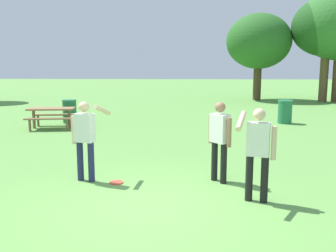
{
  "coord_description": "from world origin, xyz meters",
  "views": [
    {
      "loc": [
        0.69,
        -5.93,
        2.35
      ],
      "look_at": [
        0.29,
        2.41,
        1.0
      ],
      "focal_mm": 40.02,
      "sensor_mm": 36.0,
      "label": 1
    }
  ],
  "objects_px": {
    "picnic_table_near": "(52,113)",
    "person_catcher": "(85,135)",
    "person_bystander": "(220,136)",
    "tree_broad_center": "(259,42)",
    "trash_can_further_along": "(285,112)",
    "trash_can_beside_table": "(70,111)",
    "person_thrower": "(258,148)",
    "frisbee": "(116,182)",
    "tree_far_right": "(327,27)"
  },
  "relations": [
    {
      "from": "picnic_table_near",
      "to": "tree_far_right",
      "type": "distance_m",
      "value": 18.55
    },
    {
      "from": "picnic_table_near",
      "to": "person_catcher",
      "type": "bearing_deg",
      "value": -64.72
    },
    {
      "from": "trash_can_beside_table",
      "to": "tree_broad_center",
      "type": "bearing_deg",
      "value": 48.4
    },
    {
      "from": "trash_can_beside_table",
      "to": "trash_can_further_along",
      "type": "relative_size",
      "value": 1.0
    },
    {
      "from": "tree_broad_center",
      "to": "tree_far_right",
      "type": "height_order",
      "value": "tree_far_right"
    },
    {
      "from": "person_thrower",
      "to": "picnic_table_near",
      "type": "distance_m",
      "value": 9.81
    },
    {
      "from": "person_thrower",
      "to": "trash_can_beside_table",
      "type": "distance_m",
      "value": 10.72
    },
    {
      "from": "person_thrower",
      "to": "frisbee",
      "type": "bearing_deg",
      "value": 160.84
    },
    {
      "from": "person_bystander",
      "to": "tree_broad_center",
      "type": "xyz_separation_m",
      "value": [
        4.19,
        18.64,
        3.01
      ]
    },
    {
      "from": "frisbee",
      "to": "tree_broad_center",
      "type": "relative_size",
      "value": 0.05
    },
    {
      "from": "picnic_table_near",
      "to": "trash_can_further_along",
      "type": "bearing_deg",
      "value": 10.1
    },
    {
      "from": "frisbee",
      "to": "picnic_table_near",
      "type": "bearing_deg",
      "value": 119.26
    },
    {
      "from": "person_bystander",
      "to": "frisbee",
      "type": "xyz_separation_m",
      "value": [
        -2.08,
        -0.19,
        -0.93
      ]
    },
    {
      "from": "person_bystander",
      "to": "tree_broad_center",
      "type": "relative_size",
      "value": 0.28
    },
    {
      "from": "frisbee",
      "to": "tree_far_right",
      "type": "bearing_deg",
      "value": 59.85
    },
    {
      "from": "person_catcher",
      "to": "tree_far_right",
      "type": "relative_size",
      "value": 0.24
    },
    {
      "from": "person_catcher",
      "to": "frisbee",
      "type": "relative_size",
      "value": 5.95
    },
    {
      "from": "frisbee",
      "to": "picnic_table_near",
      "type": "height_order",
      "value": "picnic_table_near"
    },
    {
      "from": "trash_can_further_along",
      "to": "tree_broad_center",
      "type": "xyz_separation_m",
      "value": [
        0.81,
        10.62,
        3.47
      ]
    },
    {
      "from": "frisbee",
      "to": "tree_far_right",
      "type": "relative_size",
      "value": 0.04
    },
    {
      "from": "person_bystander",
      "to": "person_catcher",
      "type": "bearing_deg",
      "value": -178.68
    },
    {
      "from": "frisbee",
      "to": "trash_can_beside_table",
      "type": "height_order",
      "value": "trash_can_beside_table"
    },
    {
      "from": "person_bystander",
      "to": "picnic_table_near",
      "type": "bearing_deg",
      "value": 132.09
    },
    {
      "from": "person_catcher",
      "to": "trash_can_further_along",
      "type": "bearing_deg",
      "value": 52.93
    },
    {
      "from": "tree_far_right",
      "to": "frisbee",
      "type": "bearing_deg",
      "value": -120.15
    },
    {
      "from": "trash_can_beside_table",
      "to": "person_thrower",
      "type": "bearing_deg",
      "value": -55.61
    },
    {
      "from": "picnic_table_near",
      "to": "frisbee",
      "type": "bearing_deg",
      "value": -60.74
    },
    {
      "from": "person_bystander",
      "to": "trash_can_beside_table",
      "type": "bearing_deg",
      "value": 125.41
    },
    {
      "from": "trash_can_further_along",
      "to": "tree_broad_center",
      "type": "bearing_deg",
      "value": 85.65
    },
    {
      "from": "person_catcher",
      "to": "trash_can_further_along",
      "type": "distance_m",
      "value": 10.13
    },
    {
      "from": "person_catcher",
      "to": "picnic_table_near",
      "type": "height_order",
      "value": "person_catcher"
    },
    {
      "from": "person_thrower",
      "to": "tree_far_right",
      "type": "relative_size",
      "value": 0.24
    },
    {
      "from": "person_catcher",
      "to": "tree_far_right",
      "type": "bearing_deg",
      "value": 58.14
    },
    {
      "from": "person_bystander",
      "to": "frisbee",
      "type": "relative_size",
      "value": 5.95
    },
    {
      "from": "person_catcher",
      "to": "trash_can_beside_table",
      "type": "distance_m",
      "value": 8.29
    },
    {
      "from": "tree_broad_center",
      "to": "person_bystander",
      "type": "bearing_deg",
      "value": -102.66
    },
    {
      "from": "picnic_table_near",
      "to": "trash_can_beside_table",
      "type": "height_order",
      "value": "trash_can_beside_table"
    },
    {
      "from": "trash_can_further_along",
      "to": "tree_broad_center",
      "type": "height_order",
      "value": "tree_broad_center"
    },
    {
      "from": "person_thrower",
      "to": "person_catcher",
      "type": "xyz_separation_m",
      "value": [
        -3.28,
        1.05,
        0.0
      ]
    },
    {
      "from": "person_catcher",
      "to": "picnic_table_near",
      "type": "relative_size",
      "value": 0.88
    },
    {
      "from": "person_thrower",
      "to": "trash_can_beside_table",
      "type": "relative_size",
      "value": 1.71
    },
    {
      "from": "picnic_table_near",
      "to": "trash_can_beside_table",
      "type": "xyz_separation_m",
      "value": [
        0.27,
        1.35,
        -0.08
      ]
    },
    {
      "from": "frisbee",
      "to": "person_thrower",
      "type": "bearing_deg",
      "value": -19.16
    },
    {
      "from": "trash_can_further_along",
      "to": "person_thrower",
      "type": "bearing_deg",
      "value": -107.2
    },
    {
      "from": "tree_broad_center",
      "to": "trash_can_further_along",
      "type": "bearing_deg",
      "value": -94.35
    },
    {
      "from": "frisbee",
      "to": "trash_can_beside_table",
      "type": "distance_m",
      "value": 8.64
    },
    {
      "from": "person_thrower",
      "to": "frisbee",
      "type": "relative_size",
      "value": 5.95
    },
    {
      "from": "person_catcher",
      "to": "tree_broad_center",
      "type": "bearing_deg",
      "value": 69.72
    },
    {
      "from": "person_thrower",
      "to": "trash_can_beside_table",
      "type": "bearing_deg",
      "value": 124.39
    },
    {
      "from": "picnic_table_near",
      "to": "tree_far_right",
      "type": "height_order",
      "value": "tree_far_right"
    }
  ]
}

